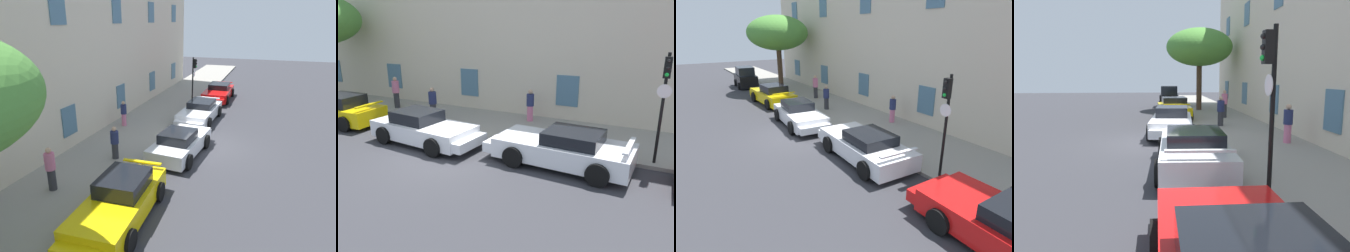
# 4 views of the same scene
# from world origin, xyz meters

# --- Properties ---
(ground_plane) EXTENTS (80.00, 80.00, 0.00)m
(ground_plane) POSITION_xyz_m (0.00, 0.00, 0.00)
(ground_plane) COLOR #333338
(sidewalk) EXTENTS (60.00, 4.20, 0.14)m
(sidewalk) POSITION_xyz_m (0.00, 4.37, 0.07)
(sidewalk) COLOR gray
(sidewalk) RESTS_ON ground
(building_facade) EXTENTS (35.19, 3.74, 11.81)m
(building_facade) POSITION_xyz_m (-0.00, 8.09, 5.92)
(building_facade) COLOR beige
(building_facade) RESTS_ON ground
(sportscar_red_lead) EXTENTS (5.06, 2.25, 1.46)m
(sportscar_red_lead) POSITION_xyz_m (-7.37, 1.35, 0.64)
(sportscar_red_lead) COLOR yellow
(sportscar_red_lead) RESTS_ON ground
(sportscar_yellow_flank) EXTENTS (4.84, 2.36, 1.34)m
(sportscar_yellow_flank) POSITION_xyz_m (-1.39, 0.95, 0.61)
(sportscar_yellow_flank) COLOR white
(sportscar_yellow_flank) RESTS_ON ground
(sportscar_white_middle) EXTENTS (5.08, 2.35, 1.29)m
(sportscar_white_middle) POSITION_xyz_m (4.03, 1.35, 0.60)
(sportscar_white_middle) COLOR white
(sportscar_white_middle) RESTS_ON ground
(sportscar_tail_end) EXTENTS (5.06, 2.21, 1.30)m
(sportscar_tail_end) POSITION_xyz_m (10.21, 1.23, 0.60)
(sportscar_tail_end) COLOR red
(sportscar_tail_end) RESTS_ON ground
(hatchback_parked) EXTENTS (3.67, 2.00, 1.92)m
(hatchback_parked) POSITION_xyz_m (-15.01, 1.43, 0.86)
(hatchback_parked) COLOR black
(hatchback_parked) RESTS_ON ground
(tree_near_kerb) EXTENTS (5.11, 5.11, 6.29)m
(tree_near_kerb) POSITION_xyz_m (-11.34, 3.60, 4.97)
(tree_near_kerb) COLOR #473323
(tree_near_kerb) RESTS_ON sidewalk
(traffic_light) EXTENTS (0.44, 0.36, 3.69)m
(traffic_light) POSITION_xyz_m (7.04, 2.55, 2.66)
(traffic_light) COLOR black
(traffic_light) RESTS_ON sidewalk
(pedestrian_admiring) EXTENTS (0.55, 0.55, 1.60)m
(pedestrian_admiring) POSITION_xyz_m (-3.24, 3.69, 0.94)
(pedestrian_admiring) COLOR #333338
(pedestrian_admiring) RESTS_ON sidewalk
(pedestrian_strolling) EXTENTS (0.43, 0.43, 1.57)m
(pedestrian_strolling) POSITION_xyz_m (1.27, 5.49, 0.93)
(pedestrian_strolling) COLOR pink
(pedestrian_strolling) RESTS_ON sidewalk
(pedestrian_bystander) EXTENTS (0.55, 0.55, 1.76)m
(pedestrian_bystander) POSITION_xyz_m (-6.61, 4.62, 1.04)
(pedestrian_bystander) COLOR #333338
(pedestrian_bystander) RESTS_ON sidewalk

